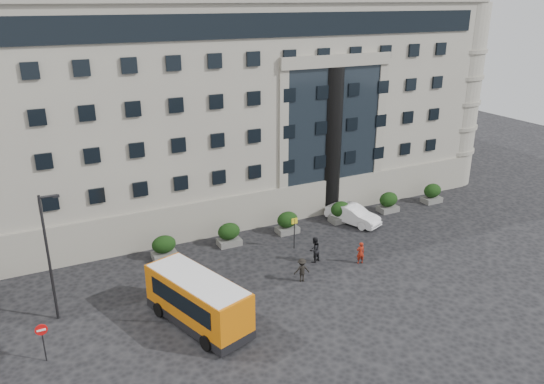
{
  "coord_description": "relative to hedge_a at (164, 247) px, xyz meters",
  "views": [
    {
      "loc": [
        -12.72,
        -27.53,
        18.35
      ],
      "look_at": [
        3.55,
        4.96,
        5.0
      ],
      "focal_mm": 35.0,
      "sensor_mm": 36.0,
      "label": 1
    }
  ],
  "objects": [
    {
      "name": "ground",
      "position": [
        4.0,
        -7.8,
        -0.93
      ],
      "size": [
        120.0,
        120.0,
        0.0
      ],
      "primitive_type": "plane",
      "color": "black",
      "rests_on": "ground"
    },
    {
      "name": "civic_building",
      "position": [
        10.0,
        14.2,
        8.07
      ],
      "size": [
        44.0,
        24.0,
        18.0
      ],
      "primitive_type": "cube",
      "color": "gray",
      "rests_on": "ground"
    },
    {
      "name": "entrance_column",
      "position": [
        16.0,
        2.5,
        5.57
      ],
      "size": [
        1.8,
        1.8,
        13.0
      ],
      "primitive_type": "cylinder",
      "color": "black",
      "rests_on": "ground"
    },
    {
      "name": "hedge_a",
      "position": [
        0.0,
        0.0,
        0.0
      ],
      "size": [
        1.8,
        1.26,
        1.84
      ],
      "color": "#5A5A57",
      "rests_on": "ground"
    },
    {
      "name": "hedge_b",
      "position": [
        5.2,
        0.0,
        0.0
      ],
      "size": [
        1.8,
        1.26,
        1.84
      ],
      "color": "#5A5A57",
      "rests_on": "ground"
    },
    {
      "name": "hedge_c",
      "position": [
        10.4,
        0.0,
        0.0
      ],
      "size": [
        1.8,
        1.26,
        1.84
      ],
      "color": "#5A5A57",
      "rests_on": "ground"
    },
    {
      "name": "hedge_d",
      "position": [
        15.6,
        0.0,
        0.0
      ],
      "size": [
        1.8,
        1.26,
        1.84
      ],
      "color": "#5A5A57",
      "rests_on": "ground"
    },
    {
      "name": "hedge_e",
      "position": [
        20.8,
        0.0,
        0.0
      ],
      "size": [
        1.8,
        1.26,
        1.84
      ],
      "color": "#5A5A57",
      "rests_on": "ground"
    },
    {
      "name": "hedge_f",
      "position": [
        26.0,
        0.0,
        0.0
      ],
      "size": [
        1.8,
        1.26,
        1.84
      ],
      "color": "#5A5A57",
      "rests_on": "ground"
    },
    {
      "name": "street_lamp",
      "position": [
        -7.94,
        -4.8,
        3.44
      ],
      "size": [
        1.16,
        0.18,
        8.0
      ],
      "color": "#262628",
      "rests_on": "ground"
    },
    {
      "name": "bus_stop_sign",
      "position": [
        9.5,
        -2.8,
        0.8
      ],
      "size": [
        0.5,
        0.08,
        2.52
      ],
      "color": "#262628",
      "rests_on": "ground"
    },
    {
      "name": "no_entry_sign",
      "position": [
        -9.0,
        -8.84,
        0.72
      ],
      "size": [
        0.64,
        0.16,
        2.32
      ],
      "color": "#262628",
      "rests_on": "ground"
    },
    {
      "name": "minibus",
      "position": [
        -0.51,
        -9.16,
        0.75
      ],
      "size": [
        4.67,
        7.74,
        3.06
      ],
      "rotation": [
        0.0,
        0.0,
        0.31
      ],
      "color": "#C06009",
      "rests_on": "ground"
    },
    {
      "name": "red_truck",
      "position": [
        -7.97,
        10.54,
        0.33
      ],
      "size": [
        2.48,
        4.74,
        2.47
      ],
      "rotation": [
        0.0,
        0.0,
        -0.09
      ],
      "color": "maroon",
      "rests_on": "ground"
    },
    {
      "name": "parked_car_d",
      "position": [
        -9.44,
        8.2,
        -0.23
      ],
      "size": [
        2.61,
        5.17,
        1.4
      ],
      "primitive_type": "imported",
      "rotation": [
        0.0,
        0.0,
        -0.06
      ],
      "color": "black",
      "rests_on": "ground"
    },
    {
      "name": "white_taxi",
      "position": [
        16.36,
        -0.8,
        -0.13
      ],
      "size": [
        3.42,
        5.15,
        1.6
      ],
      "primitive_type": "imported",
      "rotation": [
        0.0,
        0.0,
        0.39
      ],
      "color": "white",
      "rests_on": "ground"
    },
    {
      "name": "pedestrian_a",
      "position": [
        12.63,
        -7.14,
        -0.09
      ],
      "size": [
        0.68,
        0.51,
        1.68
      ],
      "primitive_type": "imported",
      "rotation": [
        0.0,
        0.0,
        2.95
      ],
      "color": "maroon",
      "rests_on": "ground"
    },
    {
      "name": "pedestrian_b",
      "position": [
        9.74,
        -5.42,
        0.05
      ],
      "size": [
        1.13,
        0.99,
        1.95
      ],
      "primitive_type": "imported",
      "rotation": [
        0.0,
        0.0,
        3.44
      ],
      "color": "black",
      "rests_on": "ground"
    },
    {
      "name": "pedestrian_c",
      "position": [
        7.5,
        -7.49,
        -0.08
      ],
      "size": [
        1.21,
        0.84,
        1.71
      ],
      "primitive_type": "imported",
      "rotation": [
        0.0,
        0.0,
        2.94
      ],
      "color": "black",
      "rests_on": "ground"
    }
  ]
}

